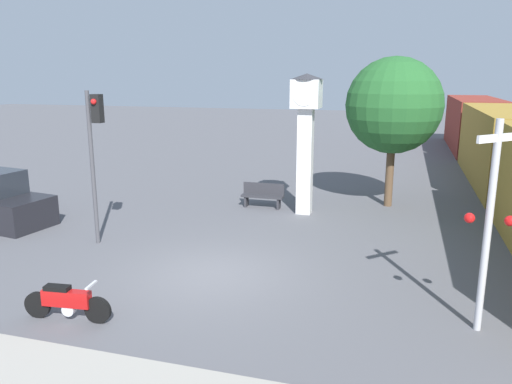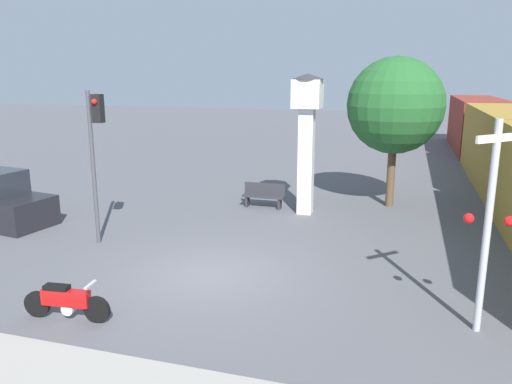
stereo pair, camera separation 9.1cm
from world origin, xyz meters
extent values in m
plane|color=#56565B|center=(0.00, 0.00, 0.00)|extent=(120.00, 120.00, 0.00)
cylinder|color=black|center=(-1.31, -3.02, 0.28)|extent=(0.57, 0.15, 0.56)
cylinder|color=black|center=(-2.65, -3.17, 0.28)|extent=(0.57, 0.15, 0.56)
cube|color=#B71414|center=(-1.98, -3.10, 0.49)|extent=(1.04, 0.31, 0.34)
cube|color=black|center=(-2.17, -3.12, 0.70)|extent=(0.54, 0.27, 0.09)
cylinder|color=silver|center=(-1.94, -3.09, 0.25)|extent=(0.28, 0.21, 0.26)
cube|color=silver|center=(-1.41, -3.03, 0.82)|extent=(0.10, 0.42, 0.04)
cube|color=white|center=(1.13, 6.34, 1.90)|extent=(0.52, 0.52, 3.81)
cube|color=white|center=(1.13, 6.34, 4.30)|extent=(0.98, 0.98, 0.98)
cylinder|color=white|center=(1.13, 5.84, 4.30)|extent=(0.78, 0.02, 0.78)
cone|color=#333338|center=(1.13, 6.34, 4.89)|extent=(1.18, 1.18, 0.20)
cube|color=olive|center=(8.99, 14.15, 1.70)|extent=(2.80, 10.70, 3.40)
cube|color=maroon|center=(8.99, 25.45, 1.70)|extent=(2.80, 10.70, 3.40)
cylinder|color=#47474C|center=(-4.19, 1.32, 2.26)|extent=(0.12, 0.12, 4.52)
cube|color=black|center=(-3.89, 1.32, 4.02)|extent=(0.28, 0.24, 0.80)
sphere|color=red|center=(-3.89, 1.17, 4.22)|extent=(0.16, 0.16, 0.16)
cylinder|color=#B7B7BC|center=(6.09, -1.13, 2.09)|extent=(0.14, 0.14, 4.18)
cube|color=white|center=(6.09, -1.13, 3.83)|extent=(0.82, 0.82, 0.14)
sphere|color=red|center=(5.74, -1.18, 2.30)|extent=(0.20, 0.20, 0.20)
sphere|color=red|center=(6.44, -1.18, 2.30)|extent=(0.20, 0.20, 0.20)
cylinder|color=brown|center=(4.05, 8.27, 1.21)|extent=(0.30, 0.30, 2.41)
sphere|color=#235B28|center=(4.05, 8.27, 3.83)|extent=(3.56, 3.56, 3.56)
cube|color=#2D2D33|center=(-0.53, 6.63, 0.45)|extent=(1.60, 0.44, 0.08)
cube|color=#2D2D33|center=(-0.53, 6.82, 0.70)|extent=(1.60, 0.06, 0.44)
cube|color=#2D2D33|center=(-1.17, 6.63, 0.21)|extent=(0.08, 0.35, 0.41)
cube|color=#2D2D33|center=(0.11, 6.63, 0.21)|extent=(0.08, 0.35, 0.41)
camera|label=1|loc=(4.40, -11.06, 4.96)|focal=35.00mm
camera|label=2|loc=(4.49, -11.03, 4.96)|focal=35.00mm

